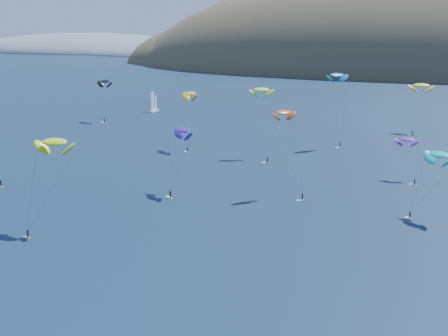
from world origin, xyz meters
TOP-DOWN VIEW (x-y plane):
  - headland at (-445.26, 750.08)m, footprint 460.00×250.00m
  - sailboat at (-100.96, 218.24)m, footprint 9.18×8.00m
  - kitesurfer_1 at (-47.61, 140.80)m, footprint 9.60×12.49m
  - kitesurfer_2 at (-41.03, 49.65)m, footprint 9.57×11.55m
  - kitesurfer_3 at (-20.40, 138.46)m, footprint 10.78×14.94m
  - kitesurfer_4 at (0.61, 163.10)m, footprint 9.01×9.63m
  - kitesurfer_5 at (38.28, 86.54)m, footprint 10.37×9.48m
  - kitesurfer_6 at (28.81, 121.85)m, footprint 7.30×8.86m
  - kitesurfer_9 at (-0.89, 93.63)m, footprint 10.76×9.10m
  - kitesurfer_10 at (-26.53, 86.73)m, footprint 8.88×12.93m
  - kitesurfer_11 at (27.96, 205.85)m, footprint 9.85×12.40m
  - kitesurfer_12 at (-109.17, 185.72)m, footprint 10.31×10.05m

SIDE VIEW (x-z plane):
  - headland at x=-445.26m, z-range -33.36..26.64m
  - sailboat at x=-100.96m, z-range -4.87..6.78m
  - kitesurfer_6 at x=28.81m, z-range 4.82..18.21m
  - kitesurfer_5 at x=38.28m, z-range 6.23..23.69m
  - kitesurfer_10 at x=-26.53m, z-range 7.14..26.18m
  - kitesurfer_12 at x=-109.17m, z-range 7.67..28.31m
  - kitesurfer_11 at x=27.96m, z-range 8.20..30.14m
  - kitesurfer_2 at x=-41.03m, z-range 8.33..30.34m
  - kitesurfer_1 at x=-47.61m, z-range 8.61..30.92m
  - kitesurfer_9 at x=-0.89m, z-range 9.89..33.69m
  - kitesurfer_3 at x=-20.40m, z-range 10.07..34.81m
  - kitesurfer_4 at x=0.61m, z-range 11.68..40.20m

